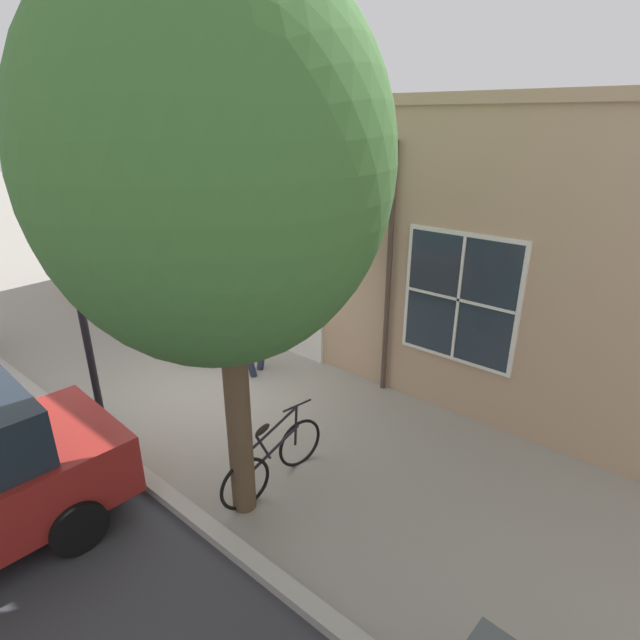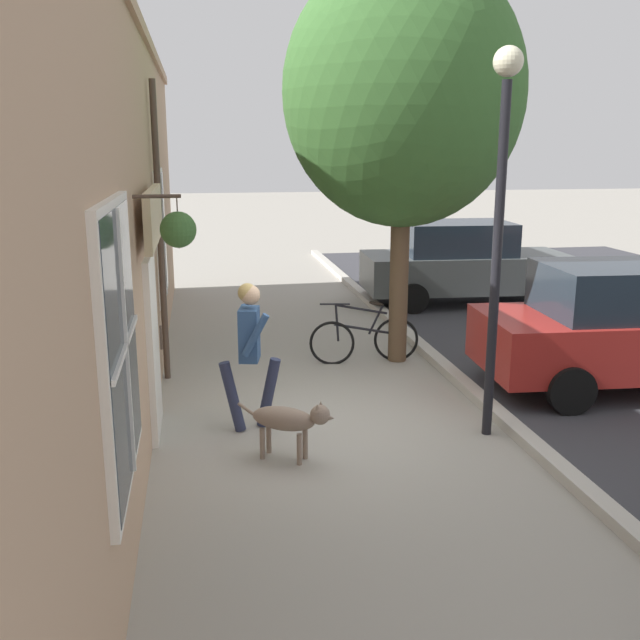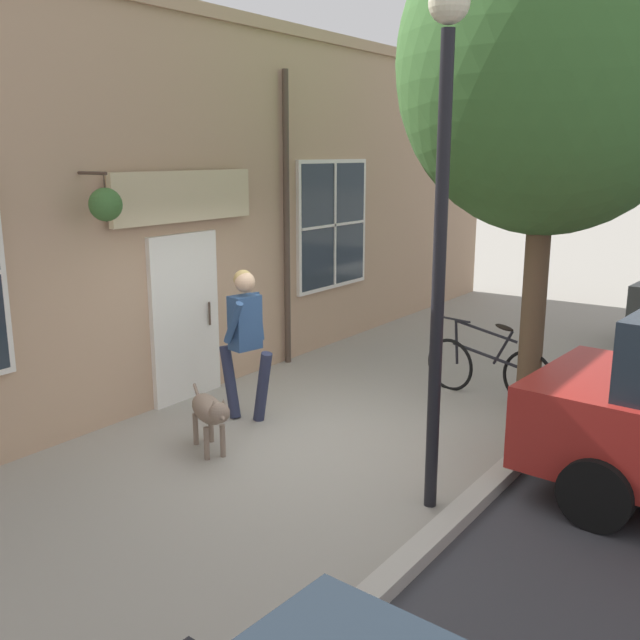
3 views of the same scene
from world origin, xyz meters
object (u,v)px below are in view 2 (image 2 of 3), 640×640
object	(u,v)px
dog_on_leash	(289,419)
leaning_bicycle	(364,338)
pedestrian_walking	(250,342)
parked_car_far_end	(463,263)
street_lamp	(501,187)
parked_car_mid_block	(634,327)
street_tree_by_curb	(401,101)

from	to	relation	value
dog_on_leash	leaning_bicycle	world-z (taller)	leaning_bicycle
pedestrian_walking	parked_car_far_end	xyz separation A→B (m)	(5.01, 6.31, -0.20)
street_lamp	dog_on_leash	bearing A→B (deg)	-172.46
parked_car_far_end	leaning_bicycle	bearing A→B (deg)	-128.31
leaning_bicycle	parked_car_mid_block	distance (m)	3.87
parked_car_far_end	dog_on_leash	bearing A→B (deg)	-122.81
pedestrian_walking	parked_car_mid_block	xyz separation A→B (m)	(5.33, 0.60, -0.20)
street_tree_by_curb	parked_car_far_end	xyz separation A→B (m)	(2.55, 3.84, -3.06)
parked_car_mid_block	street_lamp	size ratio (longest dim) A/B	1.02
leaning_bicycle	street_tree_by_curb	bearing A→B (deg)	4.20
street_lamp	leaning_bicycle	bearing A→B (deg)	104.07
street_tree_by_curb	pedestrian_walking	bearing A→B (deg)	-134.90
street_tree_by_curb	parked_car_mid_block	distance (m)	4.59
dog_on_leash	street_lamp	bearing A→B (deg)	7.54
pedestrian_walking	parked_car_mid_block	bearing A→B (deg)	6.41
pedestrian_walking	parked_car_far_end	size ratio (longest dim) A/B	0.40
pedestrian_walking	street_tree_by_curb	world-z (taller)	street_tree_by_curb
parked_car_far_end	pedestrian_walking	bearing A→B (deg)	-128.49
street_tree_by_curb	parked_car_mid_block	bearing A→B (deg)	-33.08
pedestrian_walking	leaning_bicycle	size ratio (longest dim) A/B	1.02
street_tree_by_curb	leaning_bicycle	world-z (taller)	street_tree_by_curb
street_lamp	pedestrian_walking	bearing A→B (deg)	166.91
pedestrian_walking	leaning_bicycle	xyz separation A→B (m)	(1.95, 2.43, -0.70)
parked_car_mid_block	parked_car_far_end	bearing A→B (deg)	93.16
dog_on_leash	street_tree_by_curb	distance (m)	5.32
pedestrian_walking	street_tree_by_curb	size ratio (longest dim) A/B	0.30
dog_on_leash	parked_car_mid_block	world-z (taller)	parked_car_mid_block
dog_on_leash	street_tree_by_curb	xyz separation A→B (m)	(2.12, 3.42, 3.48)
street_lamp	street_tree_by_curb	bearing A→B (deg)	94.79
dog_on_leash	street_lamp	distance (m)	3.40
dog_on_leash	leaning_bicycle	xyz separation A→B (m)	(1.62, 3.38, -0.08)
pedestrian_walking	street_lamp	xyz separation A→B (m)	(2.72, -0.63, 1.79)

